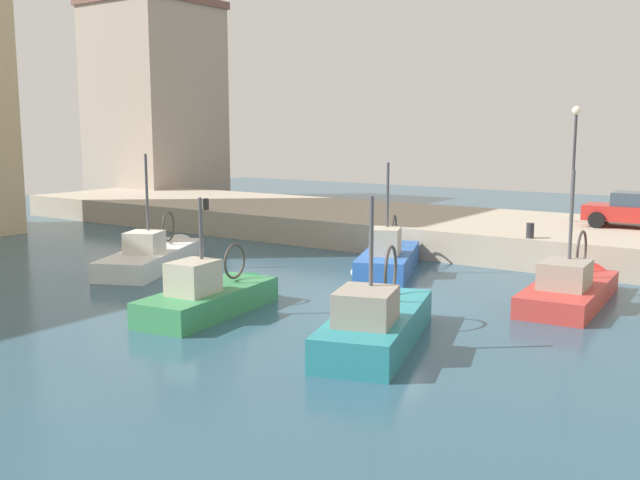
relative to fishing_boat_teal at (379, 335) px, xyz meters
The scene contains 12 objects.
water_surface 3.86m from the fishing_boat_teal, 30.90° to the left, with size 80.00×80.00×0.00m, color #2D5166.
quay_wall 14.95m from the fishing_boat_teal, ahead, with size 9.00×56.00×1.20m, color #ADA08C.
fishing_boat_teal is the anchor object (origin of this frame).
fishing_boat_red 7.38m from the fishing_boat_teal, 21.03° to the right, with size 6.30×2.29×4.80m.
fishing_boat_blue 8.87m from the fishing_boat_teal, 27.96° to the left, with size 6.09×3.67×4.73m.
fishing_boat_green 5.25m from the fishing_boat_teal, 91.90° to the left, with size 5.61×2.33×4.05m.
fishing_boat_white 12.27m from the fishing_boat_teal, 73.21° to the left, with size 6.91×4.49×5.07m.
parked_car_red 16.07m from the fishing_boat_teal, ahead, with size 2.07×4.01×1.41m.
mooring_bollard_south 10.75m from the fishing_boat_teal, ahead, with size 0.28×0.28×0.55m, color #2D2D33.
mooring_bollard_mid 19.26m from the fishing_boat_teal, 56.29° to the left, with size 0.28×0.28×0.55m, color #2D2D33.
quay_streetlamp 16.88m from the fishing_boat_teal, ahead, with size 0.36×0.36×4.83m.
waterfront_building_west_mid 36.76m from the fishing_boat_teal, 55.79° to the left, with size 7.47×7.40×13.69m.
Camera 1 is at (-18.21, -10.65, 5.13)m, focal length 40.80 mm.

